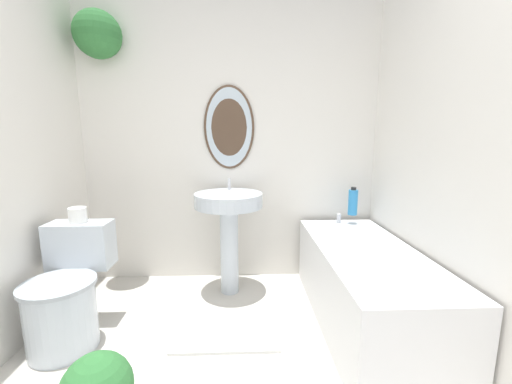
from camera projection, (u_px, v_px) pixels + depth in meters
name	position (u px, v px, depth m)	size (l,w,h in m)	color
wall_back	(218.00, 133.00, 2.69)	(2.62, 0.36, 2.40)	silver
wall_right	(467.00, 149.00, 1.65)	(0.06, 2.35, 2.40)	silver
toilet	(67.00, 295.00, 1.92)	(0.41, 0.59, 0.71)	silver
pedestal_sink	(229.00, 217.00, 2.49)	(0.54, 0.54, 0.93)	silver
bathtub	(365.00, 284.00, 2.12)	(0.63, 1.47, 0.61)	silver
shampoo_bottle	(353.00, 202.00, 2.64)	(0.08, 0.08, 0.24)	#2D84C6
bath_mat	(226.00, 334.00, 2.01)	(0.66, 0.36, 0.02)	silver
toilet_paper_roll	(78.00, 215.00, 2.05)	(0.11, 0.11, 0.10)	white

